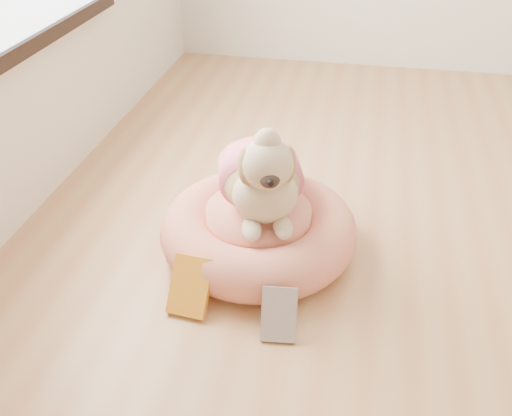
% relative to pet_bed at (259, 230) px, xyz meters
% --- Properties ---
extents(pet_bed, '(0.75, 0.75, 0.19)m').
position_rel_pet_bed_xyz_m(pet_bed, '(0.00, 0.00, 0.00)').
color(pet_bed, '#CF5E51').
rests_on(pet_bed, floor).
extents(dog, '(0.52, 0.63, 0.40)m').
position_rel_pet_bed_xyz_m(dog, '(0.01, 0.01, 0.30)').
color(dog, brown).
rests_on(dog, pet_bed).
extents(book_yellow, '(0.15, 0.16, 0.18)m').
position_rel_pet_bed_xyz_m(book_yellow, '(-0.17, -0.36, -0.00)').
color(book_yellow, gold).
rests_on(book_yellow, floor).
extents(book_white, '(0.13, 0.13, 0.15)m').
position_rel_pet_bed_xyz_m(book_white, '(0.15, -0.42, -0.02)').
color(book_white, white).
rests_on(book_white, floor).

